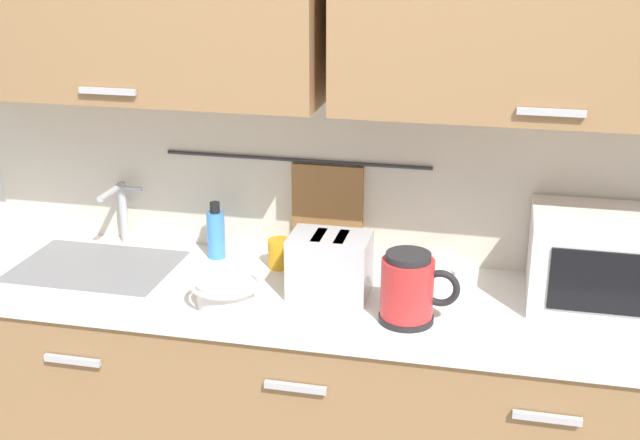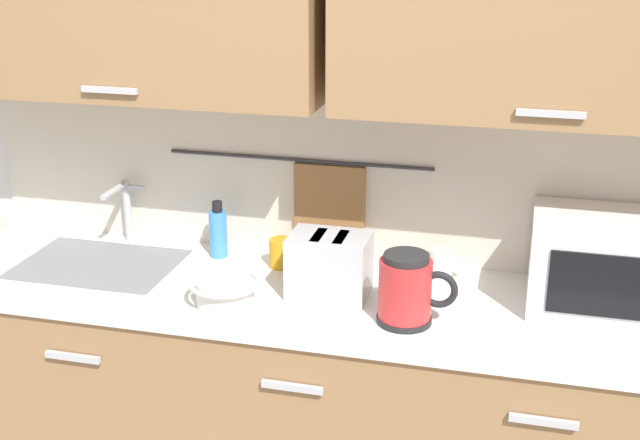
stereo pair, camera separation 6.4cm
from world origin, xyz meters
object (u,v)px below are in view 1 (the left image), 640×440
mug_by_kettle (440,262)px  toaster (330,265)px  dish_soap_bottle (216,233)px  microwave (610,260)px  electric_kettle (409,289)px  mixing_bowl (226,291)px  mug_near_sink (281,254)px

mug_by_kettle → toaster: bearing=-146.3°
dish_soap_bottle → mug_by_kettle: bearing=0.7°
microwave → electric_kettle: 0.62m
microwave → mixing_bowl: size_ratio=2.15×
electric_kettle → mug_near_sink: electric_kettle is taller
electric_kettle → microwave: bearing=24.5°
electric_kettle → dish_soap_bottle: electric_kettle is taller
microwave → mug_near_sink: microwave is taller
dish_soap_bottle → mug_near_sink: 0.24m
microwave → mixing_bowl: bearing=-166.2°
dish_soap_bottle → mug_near_sink: dish_soap_bottle is taller
microwave → dish_soap_bottle: (-1.25, 0.08, -0.05)m
mug_by_kettle → microwave: bearing=-9.7°
mixing_bowl → toaster: toaster is taller
microwave → mug_by_kettle: (-0.50, 0.09, -0.09)m
dish_soap_bottle → mug_near_sink: size_ratio=1.63×
mug_by_kettle → electric_kettle: bearing=-99.6°
electric_kettle → mug_near_sink: 0.55m
mug_near_sink → dish_soap_bottle: bearing=171.8°
microwave → mixing_bowl: microwave is taller
mug_by_kettle → mixing_bowl: bearing=-149.2°
dish_soap_bottle → mixing_bowl: (0.15, -0.35, -0.04)m
dish_soap_bottle → mug_by_kettle: size_ratio=1.63×
microwave → mixing_bowl: (-1.10, -0.27, -0.09)m
microwave → toaster: (-0.82, -0.12, -0.04)m
mug_near_sink → mixing_bowl: 0.32m
electric_kettle → dish_soap_bottle: bearing=154.3°
mixing_bowl → dish_soap_bottle: bearing=113.5°
mug_near_sink → mug_by_kettle: same height
dish_soap_bottle → mug_by_kettle: (0.75, 0.01, -0.04)m
microwave → electric_kettle: bearing=-155.5°
mixing_bowl → mug_by_kettle: bearing=30.8°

